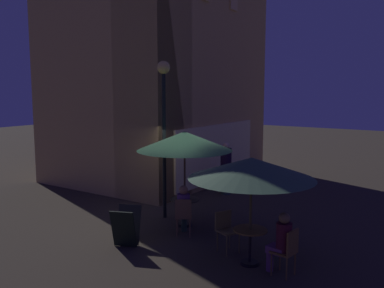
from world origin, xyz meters
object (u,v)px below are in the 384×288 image
Objects in this scene: street_lamp_near_corner at (164,105)px; cafe_chair_0 at (288,248)px; patron_standing_2 at (226,168)px; cafe_table_1 at (185,206)px; cafe_chair_1 at (226,227)px; menu_sandwich_board at (126,227)px; cafe_table_0 at (250,239)px; cafe_chair_2 at (183,214)px; patron_seated_1 at (184,207)px; patio_umbrella_0 at (251,168)px; patio_umbrella_1 at (185,141)px; patron_seated_0 at (281,239)px.

street_lamp_near_corner reaches higher than cafe_chair_0.
street_lamp_near_corner reaches higher than patron_standing_2.
cafe_chair_1 is at bearing -117.93° from cafe_table_1.
menu_sandwich_board reaches higher than cafe_table_0.
menu_sandwich_board is 2.30m from cafe_chair_1.
cafe_chair_1 is 5.10m from patron_standing_2.
street_lamp_near_corner is at bearing 21.42° from cafe_chair_2.
menu_sandwich_board is at bearing 89.03° from patron_standing_2.
cafe_table_1 is at bearing -31.30° from menu_sandwich_board.
cafe_chair_0 is 1.68m from cafe_chair_1.
street_lamp_near_corner is 3.89m from cafe_chair_1.
cafe_table_0 is at bearing -137.66° from cafe_chair_2.
cafe_table_1 is at bearing -14.32° from cafe_chair_0.
cafe_table_0 is 2.26m from patron_seated_1.
patio_umbrella_0 is at bearing 0.00° from cafe_chair_0.
patron_seated_1 is (0.70, 2.15, -1.31)m from patio_umbrella_0.
patio_umbrella_1 is 1.69m from patron_seated_1.
cafe_chair_2 is at bearing -147.88° from cafe_table_1.
cafe_chair_2 is at bearing -5.54° from patron_seated_0.
patron_seated_1 is (0.70, 2.15, 0.18)m from cafe_table_0.
menu_sandwich_board reaches higher than cafe_table_1.
street_lamp_near_corner is at bearing -13.76° from patron_seated_0.
cafe_chair_1 is at bearing 113.87° from patron_standing_2.
patio_umbrella_0 is 1.02× the size of patio_umbrella_1.
patron_seated_1 reaches higher than cafe_table_1.
cafe_chair_2 is 0.53× the size of patron_standing_2.
patron_standing_2 reaches higher than cafe_chair_2.
patio_umbrella_1 is 2.81× the size of cafe_chair_1.
patron_seated_1 is at bearing -147.88° from cafe_table_1.
street_lamp_near_corner is at bearing -13.31° from cafe_chair_0.
patron_seated_1 is at bearing -7.47° from patron_seated_0.
cafe_chair_0 is (-0.12, -0.86, -1.45)m from patio_umbrella_0.
menu_sandwich_board is 1.19× the size of cafe_table_0.
cafe_chair_2 reaches higher than cafe_chair_1.
patron_seated_0 reaches higher than menu_sandwich_board.
patron_seated_0 is at bearing -137.74° from patron_seated_1.
street_lamp_near_corner is 3.96m from patron_standing_2.
street_lamp_near_corner is at bearing 72.53° from patio_umbrella_1.
cafe_chair_2 is at bearing 74.46° from cafe_table_0.
patron_standing_2 is (3.53, 0.70, 0.36)m from cafe_table_1.
patron_standing_2 is at bearing 143.14° from cafe_chair_1.
cafe_chair_1 is 0.94× the size of cafe_chair_2.
cafe_chair_2 reaches higher than cafe_table_0.
patron_standing_2 is (4.90, 3.92, 0.19)m from patron_seated_0.
cafe_chair_0 is 0.75× the size of patron_seated_0.
cafe_chair_0 is 3.12m from patron_seated_1.
cafe_table_0 is at bearing -114.54° from street_lamp_near_corner.
cafe_chair_2 reaches higher than cafe_chair_0.
patron_seated_0 is at bearing -102.97° from menu_sandwich_board.
patron_seated_1 is (-0.57, -0.36, -1.55)m from patio_umbrella_1.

